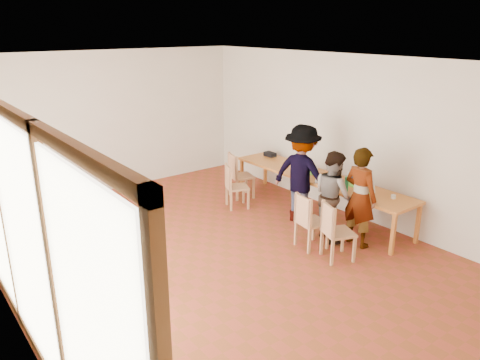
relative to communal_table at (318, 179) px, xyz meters
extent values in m
plane|color=#943923|center=(-2.50, -0.22, -0.70)|extent=(8.00, 8.00, 0.00)
cube|color=beige|center=(-2.50, 3.78, 0.80)|extent=(6.00, 0.10, 3.00)
cube|color=beige|center=(0.50, -0.22, 0.80)|extent=(0.10, 8.00, 3.00)
cube|color=white|center=(-5.46, -0.22, 0.80)|extent=(0.10, 8.00, 3.00)
cube|color=white|center=(-2.50, -0.22, 2.32)|extent=(6.00, 8.00, 0.04)
cube|color=#C16F2A|center=(0.00, 0.00, 0.02)|extent=(0.80, 4.00, 0.05)
cube|color=#C16F2A|center=(-0.34, -1.94, -0.35)|extent=(0.06, 0.06, 0.70)
cube|color=#C16F2A|center=(-0.34, 1.94, -0.35)|extent=(0.06, 0.06, 0.70)
cube|color=#C16F2A|center=(0.34, -1.94, -0.35)|extent=(0.06, 0.06, 0.70)
cube|color=#C16F2A|center=(0.34, 1.94, -0.35)|extent=(0.06, 0.06, 0.70)
cube|color=#C16F2A|center=(-4.04, 2.98, 0.02)|extent=(0.90, 0.90, 0.05)
cube|color=#C16F2A|center=(-4.43, 2.59, -0.35)|extent=(0.05, 0.05, 0.70)
cube|color=#C16F2A|center=(-4.43, 3.37, -0.35)|extent=(0.05, 0.05, 0.70)
cube|color=#C16F2A|center=(-3.65, 2.59, -0.35)|extent=(0.05, 0.05, 0.70)
cube|color=#C16F2A|center=(-3.65, 3.37, -0.35)|extent=(0.05, 0.05, 0.70)
cube|color=tan|center=(-1.11, -1.50, -0.26)|extent=(0.56, 0.56, 0.04)
cube|color=tan|center=(-1.30, -1.42, -0.01)|extent=(0.20, 0.42, 0.45)
cube|color=tan|center=(-1.14, -0.96, -0.26)|extent=(0.49, 0.49, 0.04)
cube|color=tan|center=(-1.33, -0.93, -0.02)|extent=(0.11, 0.43, 0.45)
cube|color=tan|center=(-1.03, 1.19, -0.28)|extent=(0.53, 0.53, 0.04)
cube|color=tan|center=(-1.20, 1.26, -0.05)|extent=(0.19, 0.39, 0.43)
cube|color=tan|center=(-0.60, 1.61, -0.25)|extent=(0.54, 0.54, 0.04)
cube|color=tan|center=(-0.80, 1.66, 0.01)|extent=(0.15, 0.44, 0.47)
cube|color=tan|center=(-4.38, -0.20, -0.29)|extent=(0.57, 0.57, 0.04)
cube|color=tan|center=(-4.23, -0.30, -0.06)|extent=(0.27, 0.35, 0.43)
imported|color=gray|center=(-0.46, -1.35, 0.13)|extent=(0.41, 0.61, 1.66)
imported|color=gray|center=(-0.61, -0.91, 0.06)|extent=(0.79, 0.89, 1.53)
imported|color=gray|center=(-0.50, -0.06, 0.20)|extent=(0.96, 1.31, 1.81)
cube|color=#64CB36|center=(-0.01, -1.12, 0.06)|extent=(0.19, 0.24, 0.02)
cube|color=white|center=(0.07, -1.13, 0.14)|extent=(0.09, 0.21, 0.19)
cube|color=#64CB36|center=(0.09, -0.70, 0.06)|extent=(0.23, 0.29, 0.03)
cube|color=white|center=(0.18, -0.69, 0.16)|extent=(0.12, 0.25, 0.22)
cube|color=#64CB36|center=(0.02, 0.21, 0.06)|extent=(0.18, 0.24, 0.02)
cube|color=white|center=(0.10, 0.21, 0.14)|extent=(0.08, 0.21, 0.18)
imported|color=yellow|center=(0.05, 0.47, 0.09)|extent=(0.14, 0.14, 0.09)
cylinder|color=#1F7841|center=(-0.27, -0.90, 0.19)|extent=(0.07, 0.07, 0.28)
cylinder|color=silver|center=(-0.30, -0.24, 0.09)|extent=(0.07, 0.07, 0.09)
cylinder|color=white|center=(0.11, -1.58, 0.08)|extent=(0.08, 0.08, 0.06)
cube|color=#F1497F|center=(-0.17, -0.18, 0.05)|extent=(0.05, 0.10, 0.01)
cube|color=black|center=(0.21, 1.64, 0.09)|extent=(0.16, 0.26, 0.09)
camera|label=1|loc=(-6.32, -5.78, 2.77)|focal=35.00mm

